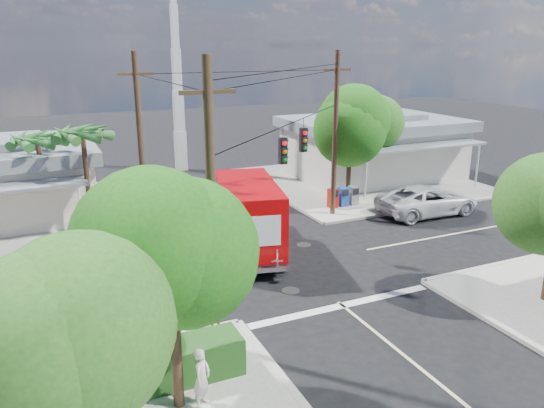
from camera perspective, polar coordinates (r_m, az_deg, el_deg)
ground at (r=23.47m, az=2.03°, el=-6.43°), size 120.00×120.00×0.00m
sidewalk_ne at (r=37.64m, az=9.53°, el=2.40°), size 14.12×14.12×0.14m
sidewalk_nw at (r=31.55m, az=-25.50°, el=-1.84°), size 14.12×14.12×0.14m
road_markings at (r=22.28m, az=3.73°, el=-7.77°), size 32.00×32.00×0.01m
building_ne at (r=38.95m, az=10.80°, el=6.20°), size 11.80×10.20×4.50m
radio_tower at (r=40.75m, az=-10.08°, el=11.41°), size 0.80×0.80×17.00m
tree_sw_front at (r=13.01m, az=-10.75°, el=-5.68°), size 3.88×3.78×6.03m
tree_sw_back at (r=10.68m, az=-20.70°, el=-14.40°), size 3.56×3.42×5.41m
tree_ne_front at (r=31.37m, az=8.51°, el=8.36°), size 4.21×4.14×6.66m
tree_ne_back at (r=34.69m, az=10.15°, el=8.10°), size 3.77×3.66×5.82m
palm_nw_front at (r=27.21m, az=-19.70°, el=6.90°), size 3.01×3.08×5.59m
palm_nw_back at (r=28.66m, az=-23.90°, el=6.15°), size 3.01×3.08×5.19m
utility_poles at (r=22.87m, az=-3.22°, el=5.21°), size 12.00×10.68×9.00m
picket_fence at (r=16.25m, az=-14.64°, el=-15.61°), size 5.94×0.06×1.00m
hedge_sw at (r=15.55m, az=-14.84°, el=-17.19°), size 6.20×1.20×1.10m
vending_boxes at (r=31.38m, az=7.65°, el=0.78°), size 1.90×0.50×1.10m
delivery_truck at (r=24.49m, az=-2.81°, el=-1.11°), size 4.07×8.20×3.41m
parked_car at (r=31.23m, az=16.39°, el=0.41°), size 5.94×2.82×1.64m
pedestrian at (r=14.53m, az=-7.55°, el=-18.04°), size 0.70×0.72×1.67m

